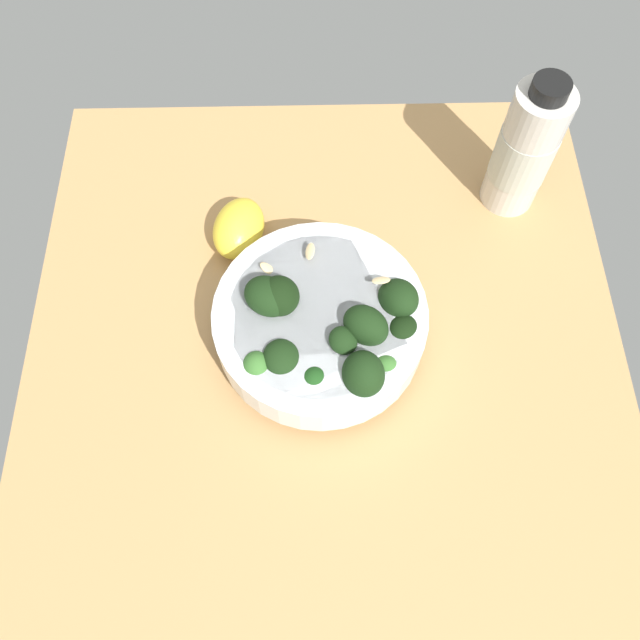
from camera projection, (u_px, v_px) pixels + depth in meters
The scene contains 4 objects.
ground_plane at pixel (324, 331), 68.90cm from camera, with size 60.95×60.95×3.15cm, color tan.
bowl_of_broccoli at pixel (322, 324), 63.29cm from camera, with size 21.02×20.76×8.89cm.
lemon_wedge at pixel (239, 228), 69.97cm from camera, with size 7.45×5.32×4.75cm, color yellow.
bottle_tall at pixel (525, 150), 67.82cm from camera, with size 6.14×6.14×16.97cm.
Camera 1 is at (-1.07, -29.43, 60.73)cm, focal length 36.51 mm.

